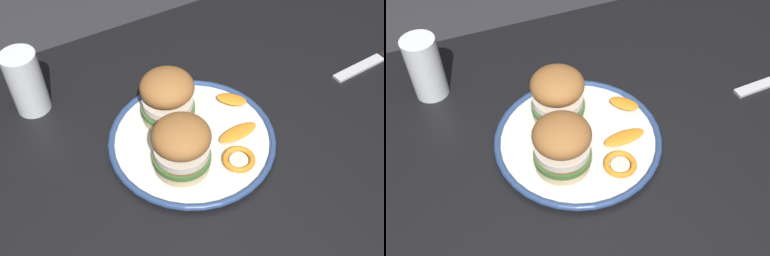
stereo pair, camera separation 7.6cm
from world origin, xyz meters
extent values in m
cube|color=black|center=(0.00, 0.00, 0.75)|extent=(1.25, 0.85, 0.03)
cube|color=black|center=(0.56, 0.36, 0.37)|extent=(0.06, 0.06, 0.74)
cylinder|color=white|center=(-0.02, 0.04, 0.77)|extent=(0.28, 0.28, 0.01)
torus|color=navy|center=(-0.02, 0.04, 0.78)|extent=(0.30, 0.30, 0.01)
cylinder|color=white|center=(-0.02, 0.04, 0.78)|extent=(0.21, 0.21, 0.00)
cylinder|color=beige|center=(-0.06, -0.01, 0.79)|extent=(0.09, 0.09, 0.02)
cylinder|color=#477033|center=(-0.06, -0.01, 0.81)|extent=(0.10, 0.10, 0.01)
cylinder|color=#BC3828|center=(-0.06, -0.01, 0.82)|extent=(0.09, 0.09, 0.01)
cylinder|color=silver|center=(-0.06, -0.01, 0.83)|extent=(0.09, 0.09, 0.01)
ellipsoid|color=#A36633|center=(-0.06, -0.01, 0.86)|extent=(0.12, 0.12, 0.05)
cylinder|color=beige|center=(-0.03, 0.10, 0.79)|extent=(0.09, 0.09, 0.02)
cylinder|color=#477033|center=(-0.03, 0.10, 0.81)|extent=(0.10, 0.10, 0.01)
cylinder|color=#BC3828|center=(-0.03, 0.10, 0.82)|extent=(0.09, 0.09, 0.01)
cylinder|color=silver|center=(-0.03, 0.10, 0.83)|extent=(0.09, 0.09, 0.01)
ellipsoid|color=#A36633|center=(-0.03, 0.10, 0.86)|extent=(0.13, 0.13, 0.05)
torus|color=orange|center=(0.02, -0.05, 0.79)|extent=(0.07, 0.07, 0.01)
cylinder|color=#F4E5C6|center=(0.02, -0.05, 0.79)|extent=(0.03, 0.03, 0.00)
ellipsoid|color=orange|center=(0.06, 0.00, 0.79)|extent=(0.08, 0.03, 0.01)
ellipsoid|color=orange|center=(0.09, 0.08, 0.79)|extent=(0.06, 0.06, 0.01)
cylinder|color=white|center=(-0.24, 0.27, 0.83)|extent=(0.06, 0.06, 0.13)
cylinder|color=silver|center=(-0.24, 0.27, 0.81)|extent=(0.06, 0.06, 0.09)
cube|color=silver|center=(0.39, 0.04, 0.77)|extent=(0.13, 0.03, 0.01)
camera|label=1|loc=(-0.29, -0.44, 1.42)|focal=43.97mm
camera|label=2|loc=(-0.22, -0.47, 1.42)|focal=43.97mm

